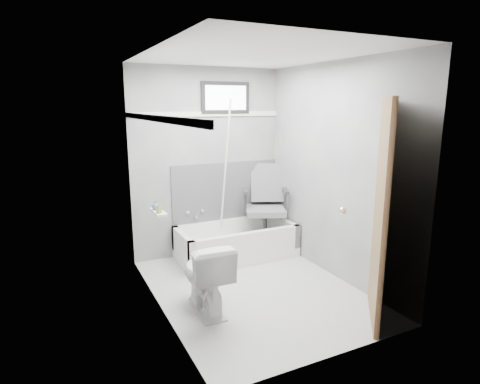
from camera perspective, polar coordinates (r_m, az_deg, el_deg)
floor at (r=4.41m, az=2.05°, el=-13.68°), size 2.60×2.60×0.00m
ceiling at (r=3.99m, az=2.33°, el=19.00°), size 2.60×2.60×0.00m
wall_back at (r=5.20m, az=-4.61°, el=4.16°), size 2.00×0.02×2.40m
wall_front at (r=2.98m, az=14.06°, el=-2.34°), size 2.00×0.02×2.40m
wall_left at (r=3.68m, az=-11.69°, el=0.54°), size 0.02×2.60×2.40m
wall_right at (r=4.59m, az=13.28°, el=2.77°), size 0.02×2.60×2.40m
bathtub at (r=5.20m, az=-0.53°, el=-7.06°), size 1.50×0.70×0.42m
office_chair at (r=5.32m, az=3.62°, el=-1.81°), size 0.79×0.79×1.04m
toilet at (r=3.89m, az=-4.93°, el=-11.83°), size 0.43×0.72×0.69m
door at (r=3.73m, az=25.34°, el=-3.39°), size 0.78×0.78×2.00m
window at (r=5.23m, az=-2.09°, el=13.25°), size 0.66×0.04×0.40m
backerboard at (r=5.36m, az=-2.01°, el=0.09°), size 1.50×0.02×0.78m
trim_back at (r=5.14m, az=-4.67°, el=11.00°), size 2.00×0.02×0.06m
trim_left at (r=3.61m, az=-11.92°, el=10.24°), size 0.02×2.60×0.06m
pole at (r=5.06m, az=-2.18°, el=2.24°), size 0.02×0.41×1.92m
shelf at (r=4.03m, az=-11.55°, el=-2.82°), size 0.10×0.32×0.02m
soap_bottle_a at (r=3.94m, az=-11.43°, el=-2.19°), size 0.05×0.05×0.10m
soap_bottle_b at (r=4.07m, az=-11.93°, el=-1.82°), size 0.10×0.10×0.10m
faucet at (r=5.24m, az=-6.40°, el=-3.08°), size 0.26×0.10×0.16m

